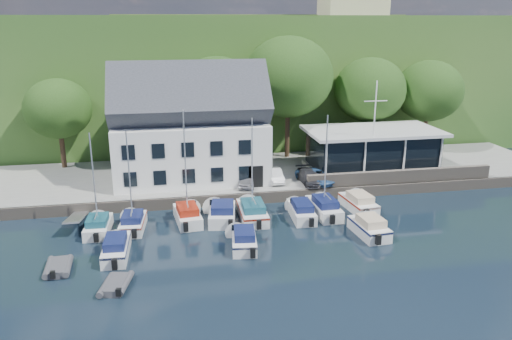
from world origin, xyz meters
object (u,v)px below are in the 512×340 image
object	(u,v)px
boat_r1_6	(326,160)
dinghy_1	(116,283)
harbor_building	(191,133)
boat_r1_2	(185,167)
boat_r1_0	(94,181)
boat_r1_7	(359,201)
club_pavilion	(372,149)
car_dgrey	(309,177)
boat_r1_5	(301,209)
boat_r2_0	(116,246)
boat_r2_4	(369,225)
car_silver	(246,179)
car_white	(275,175)
car_blue	(316,176)
dinghy_0	(58,266)
flagpole	(374,131)
boat_r2_2	(244,237)
boat_r1_4	(252,164)
boat_r1_3	(222,211)
boat_r1_1	(129,177)

from	to	relation	value
boat_r1_6	dinghy_1	distance (m)	18.99
harbor_building	boat_r1_2	xyz separation A→B (m)	(-0.93, -8.61, -0.75)
boat_r1_0	boat_r1_2	bearing A→B (deg)	8.88
boat_r1_0	boat_r1_7	bearing A→B (deg)	4.77
club_pavilion	boat_r1_6	xyz separation A→B (m)	(-7.69, -8.55, 1.68)
boat_r1_0	car_dgrey	bearing A→B (deg)	19.56
harbor_building	club_pavilion	size ratio (longest dim) A/B	1.09
boat_r1_0	boat_r1_6	distance (m)	18.06
harbor_building	boat_r1_5	world-z (taller)	harbor_building
boat_r1_2	dinghy_1	bearing A→B (deg)	-123.18
boat_r1_6	boat_r1_7	world-z (taller)	boat_r1_6
boat_r2_0	boat_r2_4	distance (m)	18.44
harbor_building	boat_r1_6	world-z (taller)	harbor_building
car_silver	boat_r2_0	xyz separation A→B (m)	(-10.79, -10.32, -0.88)
harbor_building	boat_r1_7	xyz separation A→B (m)	(13.57, -8.51, -4.59)
car_silver	car_white	xyz separation A→B (m)	(2.82, 0.79, -0.03)
car_blue	dinghy_1	size ratio (longest dim) A/B	1.41
dinghy_0	car_silver	bearing A→B (deg)	36.40
harbor_building	boat_r1_2	distance (m)	8.69
flagpole	boat_r2_4	bearing A→B (deg)	-113.25
dinghy_1	boat_r2_2	bearing A→B (deg)	38.72
car_white	car_silver	bearing A→B (deg)	-164.22
boat_r1_4	car_blue	bearing A→B (deg)	37.96
car_silver	boat_r1_3	xyz separation A→B (m)	(-2.88, -5.42, -0.84)
car_dgrey	boat_r2_2	size ratio (longest dim) A/B	0.73
club_pavilion	boat_r1_7	size ratio (longest dim) A/B	2.15
club_pavilion	boat_r1_0	xyz separation A→B (m)	(-25.73, -8.88, 1.05)
car_dgrey	boat_r1_0	bearing A→B (deg)	-165.09
car_dgrey	car_blue	size ratio (longest dim) A/B	1.10
flagpole	boat_r1_0	size ratio (longest dim) A/B	1.13
boat_r2_2	dinghy_1	bearing A→B (deg)	-146.79
boat_r2_4	flagpole	bearing A→B (deg)	61.61
harbor_building	dinghy_0	world-z (taller)	harbor_building
boat_r2_4	dinghy_1	world-z (taller)	boat_r2_4
car_dgrey	boat_r1_7	distance (m)	5.69
flagpole	boat_r2_4	xyz separation A→B (m)	(-4.39, -10.22, -4.87)
boat_r1_1	dinghy_0	size ratio (longest dim) A/B	3.03
harbor_building	flagpole	distance (m)	17.12
boat_r1_5	boat_r2_0	xyz separation A→B (m)	(-14.36, -4.39, 0.02)
club_pavilion	boat_r1_0	size ratio (longest dim) A/B	1.61
club_pavilion	car_dgrey	distance (m)	8.20
boat_r2_2	dinghy_0	size ratio (longest dim) A/B	2.04
car_blue	boat_r1_5	size ratio (longest dim) A/B	0.60
car_blue	club_pavilion	bearing A→B (deg)	5.33
car_blue	flagpole	bearing A→B (deg)	-17.22
boat_r1_4	boat_r1_5	distance (m)	5.62
car_silver	car_dgrey	size ratio (longest dim) A/B	0.87
boat_r1_5	boat_r2_2	distance (m)	7.15
car_silver	boat_r1_7	bearing A→B (deg)	-18.04
flagpole	car_white	bearing A→B (deg)	174.86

